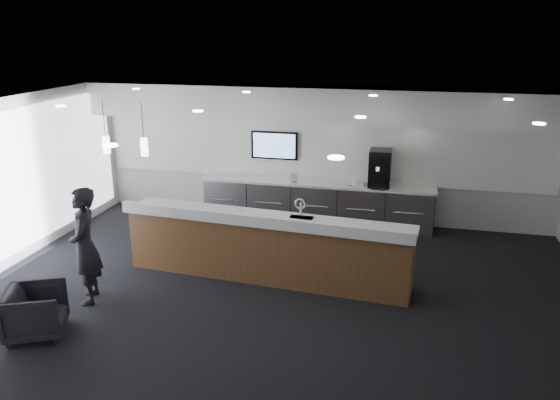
% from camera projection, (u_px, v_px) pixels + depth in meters
% --- Properties ---
extents(ground, '(10.00, 10.00, 0.00)m').
position_uv_depth(ground, '(277.00, 299.00, 8.72)').
color(ground, black).
rests_on(ground, ground).
extents(ceiling, '(10.00, 8.00, 0.02)m').
position_uv_depth(ceiling, '(276.00, 112.00, 7.81)').
color(ceiling, black).
rests_on(ceiling, back_wall).
extents(back_wall, '(10.00, 0.02, 3.00)m').
position_uv_depth(back_wall, '(320.00, 153.00, 11.97)').
color(back_wall, silver).
rests_on(back_wall, ground).
extents(soffit_bulkhead, '(10.00, 0.90, 0.70)m').
position_uv_depth(soffit_bulkhead, '(317.00, 103.00, 11.20)').
color(soffit_bulkhead, white).
rests_on(soffit_bulkhead, back_wall).
extents(alcove_panel, '(9.80, 0.06, 1.40)m').
position_uv_depth(alcove_panel, '(320.00, 149.00, 11.91)').
color(alcove_panel, white).
rests_on(alcove_panel, back_wall).
extents(back_credenza, '(5.06, 0.66, 0.95)m').
position_uv_depth(back_credenza, '(316.00, 203.00, 11.95)').
color(back_credenza, gray).
rests_on(back_credenza, ground).
extents(wall_tv, '(1.05, 0.08, 0.62)m').
position_uv_depth(wall_tv, '(274.00, 145.00, 12.06)').
color(wall_tv, black).
rests_on(wall_tv, back_wall).
extents(pendant_left, '(0.12, 0.12, 0.30)m').
position_uv_depth(pendant_left, '(151.00, 144.00, 9.30)').
color(pendant_left, '#FFF1C6').
rests_on(pendant_left, ceiling).
extents(pendant_right, '(0.12, 0.12, 0.30)m').
position_uv_depth(pendant_right, '(114.00, 142.00, 9.46)').
color(pendant_right, '#FFF1C6').
rests_on(pendant_right, ceiling).
extents(ceiling_can_lights, '(7.00, 5.00, 0.02)m').
position_uv_depth(ceiling_can_lights, '(276.00, 114.00, 7.82)').
color(ceiling_can_lights, white).
rests_on(ceiling_can_lights, ceiling).
extents(service_counter, '(5.04, 1.23, 1.49)m').
position_uv_depth(service_counter, '(266.00, 247.00, 9.31)').
color(service_counter, '#52361B').
rests_on(service_counter, ground).
extents(coffee_machine, '(0.45, 0.58, 0.78)m').
position_uv_depth(coffee_machine, '(380.00, 168.00, 11.38)').
color(coffee_machine, black).
rests_on(coffee_machine, back_credenza).
extents(info_sign_left, '(0.14, 0.06, 0.20)m').
position_uv_depth(info_sign_left, '(294.00, 178.00, 11.75)').
color(info_sign_left, silver).
rests_on(info_sign_left, back_credenza).
extents(info_sign_right, '(0.17, 0.08, 0.23)m').
position_uv_depth(info_sign_right, '(352.00, 181.00, 11.48)').
color(info_sign_right, silver).
rests_on(info_sign_right, back_credenza).
extents(armchair, '(1.03, 1.02, 0.71)m').
position_uv_depth(armchair, '(36.00, 312.00, 7.64)').
color(armchair, black).
rests_on(armchair, ground).
extents(lounge_guest, '(0.68, 0.80, 1.86)m').
position_uv_depth(lounge_guest, '(85.00, 246.00, 8.42)').
color(lounge_guest, black).
rests_on(lounge_guest, ground).
extents(cup_0, '(0.09, 0.09, 0.08)m').
position_uv_depth(cup_0, '(391.00, 186.00, 11.36)').
color(cup_0, white).
rests_on(cup_0, back_credenza).
extents(cup_1, '(0.12, 0.12, 0.08)m').
position_uv_depth(cup_1, '(384.00, 185.00, 11.39)').
color(cup_1, white).
rests_on(cup_1, back_credenza).
extents(cup_2, '(0.11, 0.11, 0.08)m').
position_uv_depth(cup_2, '(377.00, 185.00, 11.42)').
color(cup_2, white).
rests_on(cup_2, back_credenza).
extents(cup_3, '(0.11, 0.11, 0.08)m').
position_uv_depth(cup_3, '(371.00, 185.00, 11.45)').
color(cup_3, white).
rests_on(cup_3, back_credenza).
extents(cup_4, '(0.12, 0.12, 0.08)m').
position_uv_depth(cup_4, '(364.00, 184.00, 11.48)').
color(cup_4, white).
rests_on(cup_4, back_credenza).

